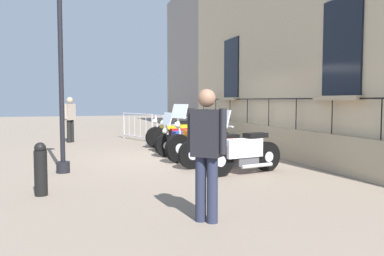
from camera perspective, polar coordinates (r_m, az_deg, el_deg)
ground_plane at (r=10.79m, az=-0.63°, el=-4.25°), size 60.00×60.00×0.00m
building_facade at (r=11.92m, az=12.76°, el=12.14°), size 0.82×13.63×6.76m
motorcycle_yellow at (r=13.39m, az=-2.38°, el=-0.74°), size 2.12×0.76×1.07m
motorcycle_red at (r=12.36m, az=-0.77°, el=-1.17°), size 2.17×0.60×1.06m
motorcycle_blue at (r=11.25m, az=-0.52°, el=-1.79°), size 2.01×0.72×1.21m
motorcycle_orange at (r=10.32m, az=1.18°, el=-1.94°), size 2.06×0.96×1.45m
motorcycle_maroon at (r=9.30m, az=3.75°, el=-3.01°), size 2.01×0.73×0.96m
motorcycle_white at (r=8.47m, az=7.30°, el=-3.51°), size 1.89×0.72×1.35m
lamppost at (r=9.01m, az=-18.29°, el=13.48°), size 0.39×0.39×4.80m
crowd_barrier at (r=15.48m, az=-7.80°, el=0.32°), size 0.79×2.08×1.05m
bollard at (r=6.95m, az=-20.74°, el=-5.47°), size 0.21×0.21×0.87m
pedestrian_standing at (r=15.29m, az=-16.96°, el=1.52°), size 0.41×0.41×1.66m
pedestrian_walking at (r=5.04m, az=2.09°, el=-2.78°), size 0.41×0.41×1.69m
distant_building at (r=24.78m, az=4.94°, el=9.67°), size 5.53×7.68×8.01m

